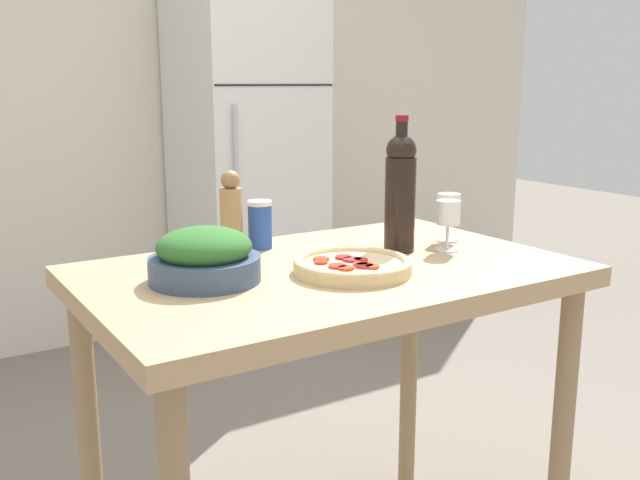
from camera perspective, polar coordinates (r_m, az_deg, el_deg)
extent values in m
cube|color=silver|center=(3.89, -18.82, 10.76)|extent=(6.40, 0.06, 2.60)
cube|color=silver|center=(3.81, -5.92, 5.97)|extent=(0.65, 0.67, 1.89)
cube|color=black|center=(3.48, -3.54, 12.28)|extent=(0.64, 0.01, 0.01)
cylinder|color=#B2B2B7|center=(3.40, -6.66, 3.58)|extent=(0.02, 0.02, 0.85)
cube|color=tan|center=(1.77, 0.65, -2.91)|extent=(1.19, 0.75, 0.05)
cylinder|color=#967A55|center=(2.06, 18.75, -15.17)|extent=(0.06, 0.06, 0.88)
cylinder|color=#967A55|center=(2.02, -17.95, -15.70)|extent=(0.06, 0.06, 0.88)
cylinder|color=#967A55|center=(2.46, 7.15, -9.91)|extent=(0.06, 0.06, 0.88)
cylinder|color=black|center=(1.91, 6.41, 2.82)|extent=(0.08, 0.08, 0.25)
sphere|color=black|center=(1.89, 6.52, 7.14)|extent=(0.08, 0.08, 0.08)
cylinder|color=black|center=(1.89, 6.55, 8.28)|extent=(0.03, 0.03, 0.08)
cylinder|color=maroon|center=(1.89, 6.58, 9.66)|extent=(0.03, 0.03, 0.02)
cylinder|color=silver|center=(1.96, 10.10, -0.79)|extent=(0.06, 0.06, 0.00)
cylinder|color=silver|center=(1.95, 10.14, 0.26)|extent=(0.01, 0.01, 0.07)
cylinder|color=white|center=(1.94, 10.22, 2.19)|extent=(0.07, 0.07, 0.06)
cylinder|color=maroon|center=(1.94, 10.19, 1.56)|extent=(0.06, 0.06, 0.02)
cylinder|color=silver|center=(2.07, 10.15, -0.03)|extent=(0.06, 0.06, 0.00)
cylinder|color=silver|center=(2.07, 10.19, 0.96)|extent=(0.01, 0.01, 0.07)
cylinder|color=white|center=(2.06, 10.26, 2.78)|extent=(0.07, 0.07, 0.06)
cylinder|color=maroon|center=(2.06, 10.24, 2.11)|extent=(0.06, 0.06, 0.02)
cylinder|color=#AD7F51|center=(1.91, -7.11, 1.58)|extent=(0.06, 0.06, 0.17)
sphere|color=#936C45|center=(1.90, -7.19, 4.80)|extent=(0.05, 0.05, 0.05)
cylinder|color=#384C6B|center=(1.65, -9.20, -2.30)|extent=(0.26, 0.26, 0.06)
ellipsoid|color=#2D6628|center=(1.63, -9.26, -0.53)|extent=(0.22, 0.22, 0.09)
cylinder|color=#DBC189|center=(1.70, 2.62, -2.27)|extent=(0.28, 0.28, 0.02)
torus|color=#DBC189|center=(1.70, 2.62, -1.80)|extent=(0.28, 0.28, 0.02)
cylinder|color=red|center=(1.72, 2.60, -1.58)|extent=(0.04, 0.04, 0.01)
cylinder|color=red|center=(1.65, 4.22, -2.16)|extent=(0.03, 0.03, 0.01)
cylinder|color=red|center=(1.64, 2.10, -2.27)|extent=(0.04, 0.04, 0.01)
cylinder|color=red|center=(1.66, 1.42, -2.11)|extent=(0.04, 0.04, 0.01)
cylinder|color=red|center=(1.72, 0.09, -1.53)|extent=(0.04, 0.04, 0.01)
cylinder|color=red|center=(1.66, 3.57, -2.07)|extent=(0.04, 0.04, 0.01)
cylinder|color=red|center=(1.69, 0.07, -1.79)|extent=(0.03, 0.03, 0.01)
cylinder|color=red|center=(1.68, 3.27, -1.92)|extent=(0.03, 0.03, 0.01)
cylinder|color=red|center=(1.74, 1.88, -1.39)|extent=(0.04, 0.04, 0.01)
cylinder|color=red|center=(1.72, 3.28, -1.59)|extent=(0.03, 0.03, 0.01)
cylinder|color=#284CA3|center=(1.95, -4.82, 1.05)|extent=(0.06, 0.06, 0.12)
cylinder|color=white|center=(1.94, -4.85, 2.97)|extent=(0.07, 0.07, 0.01)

